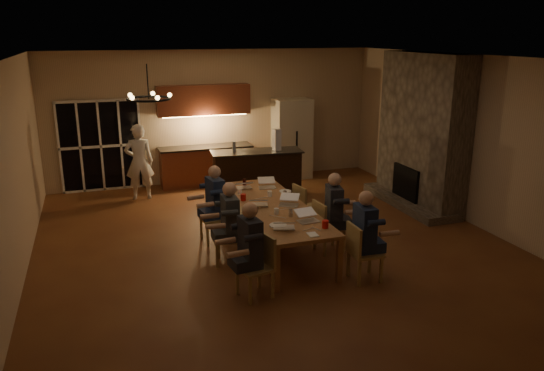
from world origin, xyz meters
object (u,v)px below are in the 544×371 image
at_px(person_right_mid, 334,213).
at_px(laptop_e, 243,182).
at_px(redcup_mid, 243,197).
at_px(plate_left, 278,225).
at_px(mug_front, 276,211).
at_px(bar_blender, 277,140).
at_px(chair_left_mid, 229,237).
at_px(laptop_d, 289,199).
at_px(dining_table, 273,226).
at_px(laptop_c, 258,199).
at_px(person_left_mid, 230,225).
at_px(redcup_near, 325,224).
at_px(bar_bottle, 234,147).
at_px(plate_near, 303,213).
at_px(chair_left_far, 214,217).
at_px(mug_mid, 270,194).
at_px(bar_island, 257,175).
at_px(can_silver, 291,213).
at_px(laptop_a, 284,221).
at_px(chair_right_near, 365,252).
at_px(standing_person, 139,162).
at_px(can_right, 285,194).
at_px(person_right_near, 364,235).
at_px(mug_back, 240,192).
at_px(person_left_far, 216,204).
at_px(plate_far, 285,191).
at_px(refrigerator, 292,139).
at_px(chair_right_far, 308,208).
at_px(laptop_b, 308,215).
at_px(chair_right_mid, 329,226).
at_px(chandelier, 149,99).
at_px(can_cola, 244,182).
at_px(chair_left_near, 255,267).
at_px(laptop_f, 267,182).

distance_m(person_right_mid, laptop_e, 2.04).
height_order(redcup_mid, plate_left, redcup_mid).
xyz_separation_m(mug_front, bar_blender, (1.10, 3.14, 0.52)).
distance_m(chair_left_mid, laptop_d, 1.27).
relative_size(dining_table, laptop_c, 10.40).
bearing_deg(chair_left_mid, laptop_c, 145.42).
bearing_deg(person_left_mid, redcup_near, 61.36).
bearing_deg(bar_bottle, plate_near, -85.26).
xyz_separation_m(chair_left_far, mug_mid, (1.02, -0.06, 0.36)).
relative_size(bar_island, can_silver, 16.63).
distance_m(chair_left_far, laptop_a, 1.84).
bearing_deg(plate_near, chair_right_near, -63.84).
distance_m(standing_person, can_right, 3.91).
xyz_separation_m(person_right_mid, laptop_e, (-1.09, 1.71, 0.17)).
bearing_deg(plate_left, person_right_near, -29.56).
bearing_deg(mug_back, person_right_near, -62.49).
xyz_separation_m(person_right_mid, mug_mid, (-0.78, 1.05, 0.11)).
bearing_deg(mug_mid, laptop_c, -129.62).
bearing_deg(chair_left_mid, plate_near, 101.72).
bearing_deg(laptop_c, standing_person, -48.05).
height_order(person_left_far, redcup_mid, person_left_far).
bearing_deg(laptop_a, chair_left_mid, -25.31).
bearing_deg(plate_far, refrigerator, 67.47).
bearing_deg(chair_right_far, bar_bottle, 8.77).
bearing_deg(laptop_b, chair_right_mid, 31.82).
bearing_deg(bar_bottle, chair_right_far, -70.18).
height_order(chair_right_mid, plate_far, chair_right_mid).
bearing_deg(dining_table, mug_front, -101.63).
xyz_separation_m(bar_island, laptop_d, (-0.31, -2.85, 0.32)).
relative_size(redcup_near, bar_bottle, 0.50).
distance_m(chandelier, laptop_d, 3.11).
distance_m(person_right_near, person_left_far, 2.81).
height_order(mug_back, can_silver, can_silver).
xyz_separation_m(can_right, bar_blender, (0.66, 2.33, 0.51)).
bearing_deg(redcup_mid, redcup_near, -64.60).
distance_m(laptop_c, bar_bottle, 2.74).
distance_m(person_left_mid, bar_blender, 3.79).
xyz_separation_m(dining_table, person_right_near, (0.89, -1.59, 0.31)).
height_order(person_right_near, mug_back, person_right_near).
relative_size(dining_table, plate_near, 14.26).
height_order(plate_near, plate_far, same).
xyz_separation_m(chair_right_mid, chair_right_far, (0.04, 1.03, 0.00)).
bearing_deg(can_cola, plate_left, -93.02).
bearing_deg(person_right_near, bar_blender, 1.62).
relative_size(dining_table, chair_right_far, 3.74).
bearing_deg(laptop_c, chair_left_near, 87.38).
xyz_separation_m(chandelier, redcup_near, (2.46, -0.31, -1.94)).
relative_size(laptop_f, mug_back, 3.20).
distance_m(chair_left_mid, laptop_f, 1.90).
xyz_separation_m(chair_left_mid, chair_right_near, (1.78, -1.23, 0.00)).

